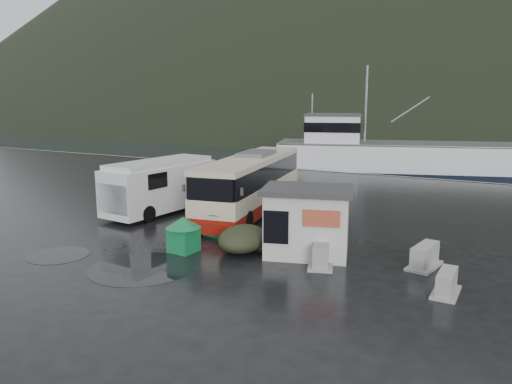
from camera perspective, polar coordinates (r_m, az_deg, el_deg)
The scene contains 14 objects.
ground at distance 21.80m, azimuth -5.80°, elevation -4.83°, with size 160.00×160.00×0.00m, color black.
harbor_water at distance 128.12m, azimuth 22.71°, elevation 7.42°, with size 300.00×180.00×0.02m, color black.
quay_edge at distance 39.67m, azimuth 10.35°, elevation 2.18°, with size 160.00×0.60×1.50m, color #999993.
coach_bus at distance 25.94m, azimuth -0.55°, elevation -2.22°, with size 2.76×10.84×3.06m, color beige, non-canonical shape.
white_van at distance 26.24m, azimuth -10.75°, elevation -2.27°, with size 2.23×6.50×2.72m, color white, non-canonical shape.
waste_bin_left at distance 21.67m, azimuth -4.23°, elevation -4.90°, with size 1.03×1.03×1.44m, color #15763F, non-canonical shape.
waste_bin_right at distance 19.56m, azimuth -8.24°, elevation -6.74°, with size 0.99×0.99×1.37m, color #15763F, non-canonical shape.
dome_tent at distance 19.44m, azimuth -1.52°, elevation -6.74°, with size 1.79×2.50×0.98m, color #2C301D, non-canonical shape.
ticket_kiosk at distance 19.12m, azimuth 5.81°, elevation -7.10°, with size 3.30×2.50×2.58m, color silver, non-canonical shape.
jersey_barrier_a at distance 18.02m, azimuth 7.42°, elevation -8.27°, with size 0.85×1.69×0.85m, color #999993, non-canonical shape.
jersey_barrier_b at distance 16.44m, azimuth 20.86°, elevation -10.83°, with size 0.72×1.45×0.72m, color #999993, non-canonical shape.
jersey_barrier_c at distance 18.60m, azimuth 18.64°, elevation -8.15°, with size 0.82×1.64×0.82m, color #999993, non-canonical shape.
fishing_trawler at distance 46.33m, azimuth 15.72°, elevation 3.18°, with size 24.66×5.42×9.86m, color white, non-canonical shape.
puddles at distance 19.80m, azimuth -6.29°, elevation -6.46°, with size 9.84×11.36×0.01m.
Camera 1 is at (11.67, -17.45, 5.88)m, focal length 35.00 mm.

